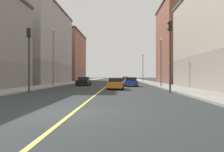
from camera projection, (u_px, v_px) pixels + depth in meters
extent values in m
plane|color=#2C3132|center=(74.00, 112.00, 9.99)|extent=(400.00, 400.00, 0.00)
cube|color=#9E9B93|center=(147.00, 82.00, 58.68)|extent=(3.35, 168.00, 0.15)
cube|color=#9E9B93|center=(77.00, 82.00, 59.25)|extent=(3.35, 168.00, 0.15)
cube|color=#E5D14C|center=(112.00, 82.00, 58.97)|extent=(0.16, 154.00, 0.01)
cube|color=brown|center=(190.00, 75.00, 47.04)|extent=(11.53, 14.85, 3.44)
cube|color=#93513D|center=(190.00, 36.00, 47.03)|extent=(11.53, 14.85, 12.25)
cube|color=#42241B|center=(190.00, 5.00, 47.03)|extent=(11.83, 15.15, 0.40)
cube|color=gray|center=(33.00, 73.00, 48.80)|extent=(11.53, 24.01, 4.20)
cube|color=#9E9993|center=(33.00, 36.00, 48.80)|extent=(11.53, 24.01, 11.40)
cube|color=#474442|center=(33.00, 8.00, 48.79)|extent=(11.83, 24.31, 0.40)
cube|color=brown|center=(63.00, 74.00, 75.31)|extent=(11.53, 21.23, 4.14)
cube|color=#93513D|center=(63.00, 51.00, 75.31)|extent=(11.53, 21.23, 10.85)
cube|color=#42241B|center=(63.00, 34.00, 75.31)|extent=(11.83, 21.53, 0.40)
cylinder|color=#2D2D2D|center=(170.00, 62.00, 21.79)|extent=(0.16, 0.16, 5.75)
cube|color=black|center=(170.00, 26.00, 21.79)|extent=(0.28, 0.32, 0.90)
sphere|color=#320404|center=(168.00, 23.00, 21.80)|extent=(0.20, 0.20, 0.20)
sphere|color=orange|center=(168.00, 26.00, 21.80)|extent=(0.20, 0.20, 0.20)
sphere|color=black|center=(168.00, 29.00, 21.80)|extent=(0.20, 0.20, 0.20)
cylinder|color=#2D2D2D|center=(29.00, 65.00, 22.23)|extent=(0.16, 0.16, 5.21)
cube|color=black|center=(29.00, 33.00, 22.23)|extent=(0.28, 0.32, 0.90)
sphere|color=red|center=(27.00, 30.00, 22.24)|extent=(0.20, 0.20, 0.20)
sphere|color=#352204|center=(27.00, 33.00, 22.24)|extent=(0.20, 0.20, 0.20)
sphere|color=black|center=(27.00, 36.00, 22.24)|extent=(0.20, 0.20, 0.20)
cylinder|color=#4C4C51|center=(161.00, 63.00, 32.26)|extent=(0.14, 0.14, 6.30)
sphere|color=#EAEACC|center=(161.00, 39.00, 32.25)|extent=(0.36, 0.36, 0.36)
cylinder|color=#4C4C51|center=(53.00, 58.00, 33.86)|extent=(0.14, 0.14, 7.99)
sphere|color=#EAEACC|center=(53.00, 29.00, 33.86)|extent=(0.36, 0.36, 0.36)
cylinder|color=#4C4C51|center=(143.00, 69.00, 57.36)|extent=(0.14, 0.14, 6.40)
sphere|color=#EAEACC|center=(143.00, 55.00, 57.36)|extent=(0.36, 0.36, 0.36)
cube|color=maroon|center=(125.00, 79.00, 68.20)|extent=(1.92, 4.47, 0.64)
cube|color=black|center=(125.00, 77.00, 68.18)|extent=(1.65, 2.08, 0.47)
cylinder|color=black|center=(122.00, 80.00, 69.58)|extent=(0.23, 0.64, 0.64)
cylinder|color=black|center=(128.00, 80.00, 69.56)|extent=(0.23, 0.64, 0.64)
cylinder|color=black|center=(123.00, 80.00, 66.83)|extent=(0.23, 0.64, 0.64)
cylinder|color=black|center=(128.00, 80.00, 66.81)|extent=(0.23, 0.64, 0.64)
cube|color=orange|center=(116.00, 85.00, 27.03)|extent=(1.92, 4.08, 0.66)
cube|color=black|center=(116.00, 80.00, 26.94)|extent=(1.60, 1.76, 0.43)
cylinder|color=black|center=(110.00, 86.00, 28.33)|extent=(0.25, 0.65, 0.64)
cylinder|color=black|center=(123.00, 86.00, 28.20)|extent=(0.25, 0.65, 0.64)
cylinder|color=black|center=(108.00, 87.00, 25.86)|extent=(0.25, 0.65, 0.64)
cylinder|color=black|center=(122.00, 87.00, 25.73)|extent=(0.25, 0.65, 0.64)
cube|color=black|center=(84.00, 82.00, 37.26)|extent=(1.93, 4.23, 0.66)
cube|color=black|center=(84.00, 79.00, 37.36)|extent=(1.66, 1.93, 0.50)
cylinder|color=black|center=(80.00, 83.00, 38.60)|extent=(0.23, 0.64, 0.64)
cylinder|color=black|center=(90.00, 83.00, 38.52)|extent=(0.23, 0.64, 0.64)
cylinder|color=black|center=(77.00, 84.00, 36.00)|extent=(0.23, 0.64, 0.64)
cylinder|color=black|center=(88.00, 84.00, 35.92)|extent=(0.23, 0.64, 0.64)
cube|color=#23389E|center=(130.00, 83.00, 35.32)|extent=(1.98, 4.54, 0.62)
cube|color=black|center=(130.00, 79.00, 35.33)|extent=(1.69, 2.26, 0.49)
cylinder|color=black|center=(124.00, 84.00, 36.71)|extent=(0.24, 0.65, 0.64)
cylinder|color=black|center=(135.00, 84.00, 36.71)|extent=(0.24, 0.65, 0.64)
cylinder|color=black|center=(125.00, 84.00, 33.93)|extent=(0.24, 0.65, 0.64)
cylinder|color=black|center=(137.00, 84.00, 33.93)|extent=(0.24, 0.65, 0.64)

